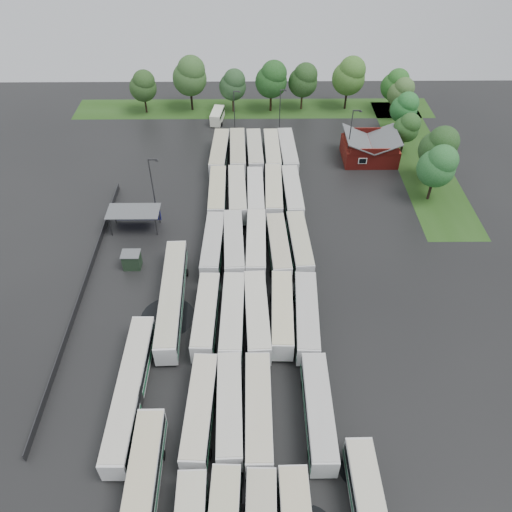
{
  "coord_description": "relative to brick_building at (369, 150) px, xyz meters",
  "views": [
    {
      "loc": [
        1.49,
        -41.47,
        50.49
      ],
      "look_at": [
        2.0,
        12.0,
        2.5
      ],
      "focal_mm": 35.0,
      "sensor_mm": 36.0,
      "label": 1
    }
  ],
  "objects": [
    {
      "name": "tree_east_2",
      "position": [
        7.22,
        2.63,
        3.41
      ],
      "size": [
        4.96,
        4.95,
        8.2
      ],
      "color": "black",
      "rests_on": "ground"
    },
    {
      "name": "bus_r5c3",
      "position": [
        -18.67,
        -0.82,
        0.15
      ],
      "size": [
        3.03,
        13.2,
        3.66
      ],
      "rotation": [
        0.0,
        0.0,
        0.02
      ],
      "color": "silver",
      "rests_on": "ground"
    },
    {
      "name": "puddle_2",
      "position": [
        -33.88,
        -40.12,
        -1.86
      ],
      "size": [
        7.25,
        7.25,
        0.01
      ],
      "primitive_type": "cylinder",
      "color": "black",
      "rests_on": "ground"
    },
    {
      "name": "tree_east_1",
      "position": [
        9.96,
        -7.9,
        5.13
      ],
      "size": [
        6.57,
        6.57,
        10.88
      ],
      "color": "#352619",
      "rests_on": "ground"
    },
    {
      "name": "puddle_3",
      "position": [
        -20.62,
        -44.5,
        -1.86
      ],
      "size": [
        3.58,
        3.58,
        0.01
      ],
      "primitive_type": "cylinder",
      "color": "black",
      "rests_on": "ground"
    },
    {
      "name": "tree_north_1",
      "position": [
        -35.66,
        21.58,
        5.98
      ],
      "size": [
        7.37,
        7.37,
        12.2
      ],
      "color": "black",
      "rests_on": "ground"
    },
    {
      "name": "bus_r1c0",
      "position": [
        -28.28,
        -55.19,
        0.11
      ],
      "size": [
        3.31,
        13.04,
        3.6
      ],
      "rotation": [
        0.0,
        0.0,
        -0.04
      ],
      "color": "silver",
      "rests_on": "ground"
    },
    {
      "name": "tree_north_4",
      "position": [
        -11.13,
        21.66,
        4.9
      ],
      "size": [
        6.35,
        6.35,
        10.52
      ],
      "color": "#362618",
      "rests_on": "ground"
    },
    {
      "name": "tree_north_2",
      "position": [
        -26.44,
        20.61,
        4.36
      ],
      "size": [
        5.85,
        5.85,
        9.68
      ],
      "color": "#3B2717",
      "rests_on": "ground"
    },
    {
      "name": "tree_north_6",
      "position": [
        8.62,
        20.13,
        4.43
      ],
      "size": [
        5.91,
        5.91,
        9.79
      ],
      "color": "black",
      "rests_on": "ground"
    },
    {
      "name": "bus_r4c1",
      "position": [
        -25.01,
        -14.48,
        0.2
      ],
      "size": [
        3.41,
        13.58,
        3.75
      ],
      "rotation": [
        0.0,
        0.0,
        0.04
      ],
      "color": "silver",
      "rests_on": "ground"
    },
    {
      "name": "lamp_post_ne",
      "position": [
        -4.37,
        -1.75,
        4.49
      ],
      "size": [
        1.69,
        0.33,
        10.96
      ],
      "color": "#2D2D30",
      "rests_on": "ground"
    },
    {
      "name": "bus_r1c1",
      "position": [
        -25.1,
        -54.96,
        0.1
      ],
      "size": [
        3.11,
        12.92,
        3.57
      ],
      "rotation": [
        0.0,
        0.0,
        0.03
      ],
      "color": "silver",
      "rests_on": "ground"
    },
    {
      "name": "ground",
      "position": [
        -24.0,
        -42.77,
        -1.87
      ],
      "size": [
        160.0,
        160.0,
        0.0
      ],
      "primitive_type": "plane",
      "color": "black",
      "rests_on": "ground"
    },
    {
      "name": "bus_r4c2",
      "position": [
        -21.93,
        -14.54,
        0.1
      ],
      "size": [
        2.86,
        12.84,
        3.57
      ],
      "rotation": [
        0.0,
        0.0,
        0.01
      ],
      "color": "silver",
      "rests_on": "ground"
    },
    {
      "name": "tree_east_0",
      "position": [
        8.23,
        -13.47,
        4.87
      ],
      "size": [
        6.32,
        6.32,
        10.47
      ],
      "color": "black",
      "rests_on": "ground"
    },
    {
      "name": "west_fence",
      "position": [
        -46.2,
        -34.77,
        -1.27
      ],
      "size": [
        0.1,
        50.0,
        1.2
      ],
      "primitive_type": "cube",
      "color": "#2D2D30",
      "rests_on": "ground"
    },
    {
      "name": "bus_r3c4",
      "position": [
        -15.46,
        -27.62,
        0.09
      ],
      "size": [
        3.36,
        12.9,
        3.56
      ],
      "rotation": [
        0.0,
        0.0,
        0.05
      ],
      "color": "silver",
      "rests_on": "ground"
    },
    {
      "name": "wash_shed",
      "position": [
        -41.2,
        -20.74,
        1.12
      ],
      "size": [
        8.2,
        4.2,
        3.58
      ],
      "color": "#2D2D30",
      "rests_on": "ground"
    },
    {
      "name": "bus_r5c0",
      "position": [
        -28.59,
        -1.09,
        0.2
      ],
      "size": [
        3.38,
        13.6,
        3.76
      ],
      "rotation": [
        0.0,
        0.0,
        -0.04
      ],
      "color": "silver",
      "rests_on": "ground"
    },
    {
      "name": "bus_r3c0",
      "position": [
        -28.39,
        -27.72,
        0.1
      ],
      "size": [
        3.11,
        12.91,
        3.57
      ],
      "rotation": [
        0.0,
        0.0,
        -0.03
      ],
      "color": "silver",
      "rests_on": "ground"
    },
    {
      "name": "bus_r5c2",
      "position": [
        -21.95,
        -0.66,
        0.13
      ],
      "size": [
        3.25,
        13.16,
        3.64
      ],
      "rotation": [
        0.0,
        0.0,
        0.04
      ],
      "color": "silver",
      "rests_on": "ground"
    },
    {
      "name": "tree_north_5",
      "position": [
        -1.23,
        21.8,
        5.75
      ],
      "size": [
        7.15,
        7.15,
        11.84
      ],
      "color": "black",
      "rests_on": "ground"
    },
    {
      "name": "bus_r5c1",
      "position": [
        -25.18,
        -0.74,
        0.19
      ],
      "size": [
        3.25,
        13.48,
        3.73
      ],
      "rotation": [
        0.0,
        0.0,
        0.03
      ],
      "color": "silver",
      "rests_on": "ground"
    },
    {
      "name": "brick_building",
      "position": [
        0.0,
        0.0,
        0.0
      ],
      "size": [
        10.07,
        8.6,
        5.39
      ],
      "color": "maroon",
      "rests_on": "ground"
    },
    {
      "name": "bus_r3c2",
      "position": [
        -21.96,
        -27.66,
        0.2
      ],
      "size": [
        3.11,
        13.54,
        3.76
      ],
      "rotation": [
        0.0,
        0.0,
        -0.02
      ],
      "color": "silver",
      "rests_on": "ground"
    },
    {
      "name": "bus_r3c3",
      "position": [
        -18.63,
        -28.19,
        0.1
      ],
      "size": [
        3.37,
        12.98,
        3.58
      ],
      "rotation": [
        0.0,
        0.0,
        0.05
      ],
      "color": "silver",
      "rests_on": "ground"
    },
    {
      "name": "puddle_0",
      "position": [
        -23.06,
        -62.2,
        -1.86
      ],
      "size": [
        4.18,
        4.18,
        0.01
      ],
      "primitive_type": "cylinder",
      "color": "black",
      "rests_on": "ground"
    },
    {
      "name": "lamp_post_back_w",
      "position": [
        -25.9,
        10.98,
        3.36
      ],
      "size": [
        1.39,
        0.27,
        9.0
      ],
      "color": "#2D2D30",
      "rests_on": "ground"
    },
    {
      "name": "tree_east_3",
      "position": [
        8.38,
        10.02,
        3.97
      ],
      "size": [
        5.48,
        5.48,
        9.08
      ],
      "color": "#372413",
      "rests_on": "ground"
    },
    {
      "name": "tree_north_0",
      "position": [
        -45.78,
        20.27,
        4.35
      ],
      "size": [
        5.84,
        5.84,
        9.66
      ],
      "color": "black",
      "rests_on": "ground"
    },
    {
      "name": "bus_r1c2",
      "position": [
        -21.98,
        -55.38,
        0.18
      ],
      "size": [
        2.87,
        13.34,
        3.71
      ],
      "rotation": [
        0.0,
        0.0,
        0.0
      ],
      "color": "silver",
      "rests_on": "ground"
    },
    {
      "name": "bus_r2c1",
      "position": [
        -25.11,
        -41.86,
        0.17
      ],
      "size": [
        3.05,
        13.33,
        3.7
      ],
      "rotation": [
        0.0,
        0.0,
        -0.02
      ],
      "color": "silver",
      "rests_on": "ground"
    },
    {
      "name": "bus_r2c2",
      "position": [
        -22.0,
        -41.73,
        0.2
      ],
      "size": [
        3.41,
        13.6,
        3.76
      ],
      "rotation": [
        0.0,
        0.0,
        0.04
      ],
      "color": "silver",
      "rests_on": "ground"
    },
    {
      "name": "puddle_4",
      "position": [
        -12.09,
        -61.04,
        -1.86
      ],
      "size": [
        3.36,
        3.36,
        0.01
      ],
      "primitive_type": "cylinder",
      "color": "black",
      "rests_on": "ground"
    },
    {
      "name": "tree_north_3",
      "position": [
        -18.06,
        20.79,
        5.47
      ],
      "size": [
        6.89,
        6.89,
        11.41
      ],
      "color": "black",
      "rests_on": "ground"
    },
    {
      "name": "bus_r1c4",
      "position": [
        -15.5,
        -55.42,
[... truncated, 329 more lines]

